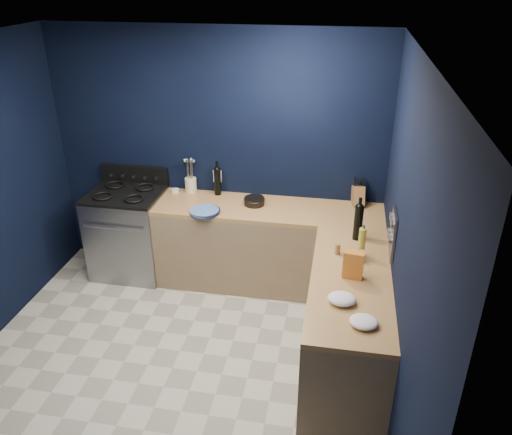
% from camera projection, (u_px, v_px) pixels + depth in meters
% --- Properties ---
extents(floor, '(3.50, 3.50, 0.02)m').
position_uv_depth(floor, '(172.00, 369.00, 4.33)').
color(floor, beige).
rests_on(floor, ground).
extents(ceiling, '(3.50, 3.50, 0.02)m').
position_uv_depth(ceiling, '(141.00, 51.00, 3.16)').
color(ceiling, silver).
rests_on(ceiling, ground).
extents(wall_back, '(3.50, 0.02, 2.60)m').
position_uv_depth(wall_back, '(217.00, 156.00, 5.29)').
color(wall_back, black).
rests_on(wall_back, ground).
extents(wall_right, '(0.02, 3.50, 2.60)m').
position_uv_depth(wall_right, '(404.00, 257.00, 3.47)').
color(wall_right, black).
rests_on(wall_right, ground).
extents(wall_front, '(3.50, 0.02, 2.60)m').
position_uv_depth(wall_front, '(20.00, 426.00, 2.20)').
color(wall_front, black).
rests_on(wall_front, ground).
extents(cab_back, '(2.30, 0.63, 0.86)m').
position_uv_depth(cab_back, '(268.00, 248.00, 5.30)').
color(cab_back, '#896F4E').
rests_on(cab_back, floor).
extents(top_back, '(2.30, 0.63, 0.04)m').
position_uv_depth(top_back, '(268.00, 209.00, 5.10)').
color(top_back, brown).
rests_on(top_back, cab_back).
extents(cab_right, '(0.63, 1.67, 0.86)m').
position_uv_depth(cab_right, '(346.00, 326.00, 4.16)').
color(cab_right, '#896F4E').
rests_on(cab_right, floor).
extents(top_right, '(0.63, 1.67, 0.04)m').
position_uv_depth(top_right, '(351.00, 280.00, 3.96)').
color(top_right, brown).
rests_on(top_right, cab_right).
extents(gas_range, '(0.76, 0.66, 0.92)m').
position_uv_depth(gas_range, '(130.00, 234.00, 5.52)').
color(gas_range, gray).
rests_on(gas_range, floor).
extents(oven_door, '(0.59, 0.02, 0.42)m').
position_uv_depth(oven_door, '(118.00, 249.00, 5.24)').
color(oven_door, black).
rests_on(oven_door, gas_range).
extents(cooktop, '(0.76, 0.66, 0.03)m').
position_uv_depth(cooktop, '(125.00, 194.00, 5.30)').
color(cooktop, black).
rests_on(cooktop, gas_range).
extents(backguard, '(0.76, 0.06, 0.20)m').
position_uv_depth(backguard, '(135.00, 174.00, 5.52)').
color(backguard, black).
rests_on(backguard, gas_range).
extents(spice_panel, '(0.02, 0.28, 0.38)m').
position_uv_depth(spice_panel, '(393.00, 234.00, 4.01)').
color(spice_panel, gray).
rests_on(spice_panel, wall_right).
extents(wall_outlet, '(0.09, 0.02, 0.13)m').
position_uv_depth(wall_outlet, '(217.00, 176.00, 5.37)').
color(wall_outlet, white).
rests_on(wall_outlet, wall_back).
extents(plate_stack, '(0.36, 0.36, 0.04)m').
position_uv_depth(plate_stack, '(204.00, 211.00, 4.97)').
color(plate_stack, '#3C5A8D').
rests_on(plate_stack, top_back).
extents(ramekin, '(0.09, 0.09, 0.03)m').
position_uv_depth(ramekin, '(175.00, 191.00, 5.43)').
color(ramekin, white).
rests_on(ramekin, top_back).
extents(utensil_crock, '(0.16, 0.16, 0.15)m').
position_uv_depth(utensil_crock, '(191.00, 185.00, 5.42)').
color(utensil_crock, beige).
rests_on(utensil_crock, top_back).
extents(wine_bottle_back, '(0.09, 0.09, 0.29)m').
position_uv_depth(wine_bottle_back, '(217.00, 182.00, 5.32)').
color(wine_bottle_back, black).
rests_on(wine_bottle_back, top_back).
extents(lemon_basket, '(0.27, 0.27, 0.08)m').
position_uv_depth(lemon_basket, '(254.00, 201.00, 5.14)').
color(lemon_basket, black).
rests_on(lemon_basket, top_back).
extents(knife_block, '(0.15, 0.25, 0.25)m').
position_uv_depth(knife_block, '(358.00, 196.00, 5.12)').
color(knife_block, brown).
rests_on(knife_block, top_back).
extents(wine_bottle_right, '(0.09, 0.09, 0.32)m').
position_uv_depth(wine_bottle_right, '(358.00, 223.00, 4.45)').
color(wine_bottle_right, black).
rests_on(wine_bottle_right, top_right).
extents(oil_bottle, '(0.06, 0.06, 0.26)m').
position_uv_depth(oil_bottle, '(362.00, 243.00, 4.18)').
color(oil_bottle, gold).
rests_on(oil_bottle, top_right).
extents(spice_jar_near, '(0.05, 0.05, 0.10)m').
position_uv_depth(spice_jar_near, '(338.00, 249.00, 4.26)').
color(spice_jar_near, olive).
rests_on(spice_jar_near, top_right).
extents(spice_jar_far, '(0.06, 0.06, 0.10)m').
position_uv_depth(spice_jar_far, '(362.00, 256.00, 4.15)').
color(spice_jar_far, olive).
rests_on(spice_jar_far, top_right).
extents(crouton_bag, '(0.16, 0.09, 0.23)m').
position_uv_depth(crouton_bag, '(353.00, 265.00, 3.91)').
color(crouton_bag, red).
rests_on(crouton_bag, top_right).
extents(towel_front, '(0.26, 0.25, 0.07)m').
position_uv_depth(towel_front, '(342.00, 299.00, 3.65)').
color(towel_front, white).
rests_on(towel_front, top_right).
extents(towel_end, '(0.22, 0.20, 0.06)m').
position_uv_depth(towel_end, '(364.00, 322.00, 3.42)').
color(towel_end, white).
rests_on(towel_end, top_right).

